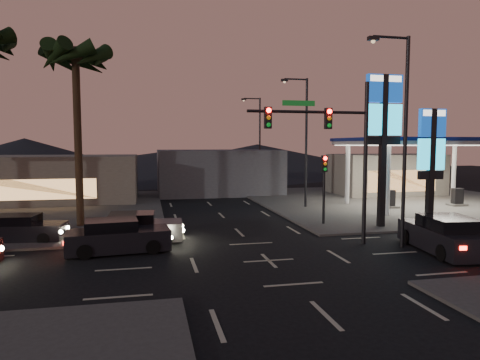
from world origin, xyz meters
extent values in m
plane|color=black|center=(0.00, 0.00, 0.00)|extent=(140.00, 140.00, 0.00)
cube|color=#47443F|center=(16.00, 16.00, 0.06)|extent=(24.00, 24.00, 0.12)
cylinder|color=silver|center=(11.00, 9.00, 2.50)|extent=(0.36, 0.36, 5.00)
cylinder|color=silver|center=(11.00, 15.00, 2.50)|extent=(0.36, 0.36, 5.00)
cylinder|color=silver|center=(21.00, 15.00, 2.50)|extent=(0.36, 0.36, 5.00)
cube|color=silver|center=(16.00, 12.00, 5.20)|extent=(12.00, 8.00, 0.50)
cube|color=white|center=(16.00, 12.00, 4.90)|extent=(11.60, 7.60, 0.06)
cube|color=navy|center=(16.00, 12.00, 5.35)|extent=(12.20, 8.20, 0.25)
cube|color=black|center=(13.00, 12.00, 0.80)|extent=(0.80, 0.50, 1.40)
cube|color=black|center=(19.00, 12.00, 0.80)|extent=(0.80, 0.50, 1.40)
cube|color=#726B5B|center=(18.00, 21.00, 2.00)|extent=(10.00, 6.00, 4.00)
cube|color=black|center=(8.50, 5.50, 4.50)|extent=(0.35, 0.35, 9.00)
cube|color=navy|center=(8.50, 5.50, 8.20)|extent=(2.20, 0.30, 1.60)
cube|color=white|center=(8.50, 5.50, 8.75)|extent=(1.98, 0.32, 0.35)
cube|color=#17B2DC|center=(8.50, 5.50, 6.40)|extent=(2.20, 0.30, 1.80)
cube|color=black|center=(8.50, 5.50, 5.20)|extent=(2.09, 0.28, 0.50)
cube|color=black|center=(11.00, 4.50, 3.50)|extent=(0.35, 0.35, 7.00)
cube|color=navy|center=(11.00, 4.50, 6.20)|extent=(1.60, 0.30, 1.60)
cube|color=white|center=(11.00, 4.50, 6.75)|extent=(1.44, 0.32, 0.35)
cube|color=#17B2DC|center=(11.00, 4.50, 4.40)|extent=(1.60, 0.30, 1.80)
cube|color=black|center=(11.00, 4.50, 3.20)|extent=(1.52, 0.28, 0.50)
cylinder|color=black|center=(5.50, 2.00, 4.00)|extent=(0.20, 0.20, 8.00)
cylinder|color=black|center=(2.50, 2.00, 6.50)|extent=(6.00, 0.14, 0.14)
cube|color=#0C3F14|center=(2.00, 2.00, 6.90)|extent=(1.60, 0.05, 0.25)
cube|color=black|center=(3.50, 2.00, 6.20)|extent=(0.32, 0.25, 1.00)
sphere|color=#FF0C07|center=(3.50, 1.85, 6.53)|extent=(0.22, 0.22, 0.22)
sphere|color=orange|center=(3.50, 1.85, 6.20)|extent=(0.20, 0.20, 0.20)
sphere|color=#0CB226|center=(3.50, 1.85, 5.87)|extent=(0.20, 0.20, 0.20)
cube|color=black|center=(0.50, 2.00, 6.20)|extent=(0.32, 0.25, 1.00)
sphere|color=#FF0C07|center=(0.50, 1.85, 6.53)|extent=(0.22, 0.22, 0.22)
sphere|color=orange|center=(0.50, 1.85, 6.20)|extent=(0.20, 0.20, 0.20)
sphere|color=#0CB226|center=(0.50, 1.85, 5.87)|extent=(0.20, 0.20, 0.20)
cylinder|color=black|center=(5.50, 7.00, 2.00)|extent=(0.16, 0.16, 4.00)
cube|color=black|center=(5.50, 7.00, 3.80)|extent=(0.32, 0.25, 1.00)
sphere|color=#FF0C07|center=(5.50, 6.85, 4.13)|extent=(0.22, 0.22, 0.22)
sphere|color=orange|center=(5.50, 6.85, 3.80)|extent=(0.20, 0.20, 0.20)
sphere|color=#0CB226|center=(5.50, 6.85, 3.47)|extent=(0.20, 0.20, 0.20)
cylinder|color=black|center=(7.00, 1.00, 5.00)|extent=(0.18, 0.18, 10.00)
cylinder|color=black|center=(6.10, 1.00, 9.90)|extent=(1.80, 0.12, 0.12)
cube|color=black|center=(5.20, 1.00, 9.80)|extent=(0.50, 0.25, 0.18)
sphere|color=#FFCC8C|center=(5.20, 1.00, 9.68)|extent=(0.20, 0.20, 0.20)
cylinder|color=black|center=(7.00, 14.00, 5.00)|extent=(0.18, 0.18, 10.00)
cylinder|color=black|center=(6.10, 14.00, 9.90)|extent=(1.80, 0.12, 0.12)
cube|color=black|center=(5.20, 14.00, 9.80)|extent=(0.50, 0.25, 0.18)
sphere|color=#FFCC8C|center=(5.20, 14.00, 9.68)|extent=(0.20, 0.20, 0.20)
cylinder|color=black|center=(7.00, 28.00, 5.00)|extent=(0.18, 0.18, 10.00)
cylinder|color=black|center=(6.10, 28.00, 9.90)|extent=(1.80, 0.12, 0.12)
cube|color=black|center=(5.20, 28.00, 9.80)|extent=(0.50, 0.25, 0.18)
sphere|color=#FFCC8C|center=(5.20, 28.00, 9.68)|extent=(0.20, 0.20, 0.20)
cylinder|color=black|center=(-9.00, 9.50, 5.10)|extent=(0.44, 0.44, 10.20)
sphere|color=black|center=(-9.00, 9.50, 10.20)|extent=(0.90, 0.90, 0.90)
cone|color=black|center=(-7.70, 9.50, 9.90)|extent=(0.90, 2.74, 1.91)
cone|color=black|center=(-8.08, 10.42, 9.90)|extent=(2.57, 2.57, 1.91)
cone|color=black|center=(-9.00, 10.80, 9.90)|extent=(2.74, 0.90, 1.91)
cone|color=black|center=(-9.92, 10.42, 9.90)|extent=(2.57, 2.57, 1.91)
cone|color=black|center=(-10.30, 9.50, 9.90)|extent=(0.90, 2.74, 1.91)
cone|color=black|center=(-9.92, 8.58, 9.90)|extent=(2.57, 2.57, 1.91)
cone|color=black|center=(-9.00, 8.20, 9.90)|extent=(2.74, 0.90, 1.91)
cone|color=black|center=(-8.08, 8.58, 9.90)|extent=(2.57, 2.57, 1.91)
cone|color=black|center=(-12.70, 9.50, 10.50)|extent=(0.90, 2.74, 1.91)
cone|color=black|center=(-13.08, 10.42, 10.50)|extent=(2.57, 2.57, 1.91)
cube|color=#726B5B|center=(-14.00, 22.00, 2.00)|extent=(16.00, 8.00, 4.00)
cube|color=#4C4C51|center=(2.00, 26.00, 2.20)|extent=(12.00, 9.00, 4.40)
cone|color=black|center=(-25.00, 60.00, 3.00)|extent=(40.00, 40.00, 6.00)
cone|color=black|center=(15.00, 60.00, 2.50)|extent=(50.00, 50.00, 5.00)
cone|color=black|center=(0.00, 60.00, 2.00)|extent=(60.00, 60.00, 4.00)
cube|color=black|center=(-6.36, 2.90, 0.57)|extent=(4.75, 2.36, 0.94)
cube|color=black|center=(-6.67, 2.87, 1.20)|extent=(2.45, 1.98, 0.68)
cylinder|color=black|center=(-5.00, 3.93, 0.33)|extent=(0.69, 0.31, 0.67)
cylinder|color=black|center=(-4.82, 2.16, 0.33)|extent=(0.69, 0.31, 0.67)
cylinder|color=black|center=(-7.90, 3.65, 0.33)|extent=(0.69, 0.31, 0.67)
cylinder|color=black|center=(-7.73, 1.88, 0.33)|extent=(0.69, 0.31, 0.67)
sphere|color=#FFF2BF|center=(-4.14, 3.75, 0.65)|extent=(0.23, 0.23, 0.23)
sphere|color=#FFF2BF|center=(-4.02, 2.50, 0.65)|extent=(0.23, 0.23, 0.23)
cube|color=#FF140A|center=(-8.70, 3.31, 0.73)|extent=(0.11, 0.27, 0.15)
cube|color=#FF140A|center=(-8.58, 2.06, 0.73)|extent=(0.11, 0.27, 0.15)
sphere|color=#FFF2BF|center=(-11.04, 1.95, 0.64)|extent=(0.23, 0.23, 0.23)
cube|color=slate|center=(-5.53, 4.87, 0.56)|extent=(4.52, 2.06, 0.91)
cube|color=black|center=(-5.83, 4.89, 1.16)|extent=(2.29, 1.81, 0.66)
cylinder|color=black|center=(-4.08, 5.67, 0.32)|extent=(0.66, 0.27, 0.65)
cylinder|color=black|center=(-4.15, 3.95, 0.32)|extent=(0.66, 0.27, 0.65)
cylinder|color=black|center=(-6.91, 5.79, 0.32)|extent=(0.66, 0.27, 0.65)
cylinder|color=black|center=(-6.98, 4.07, 0.32)|extent=(0.66, 0.27, 0.65)
sphere|color=#FFF2BF|center=(-3.28, 5.38, 0.63)|extent=(0.22, 0.22, 0.22)
sphere|color=#FFF2BF|center=(-3.33, 4.17, 0.63)|extent=(0.22, 0.22, 0.22)
cube|color=#FF140A|center=(-7.72, 5.57, 0.71)|extent=(0.09, 0.26, 0.14)
cube|color=#FF140A|center=(-7.77, 4.36, 0.71)|extent=(0.09, 0.26, 0.14)
cube|color=black|center=(-11.32, 6.13, 0.52)|extent=(4.30, 2.22, 0.84)
cube|color=black|center=(-11.60, 6.16, 1.08)|extent=(2.24, 1.83, 0.61)
cylinder|color=black|center=(-9.92, 6.76, 0.30)|extent=(0.62, 0.30, 0.60)
cylinder|color=black|center=(-10.11, 5.18, 0.30)|extent=(0.62, 0.30, 0.60)
cylinder|color=black|center=(-12.52, 7.08, 0.30)|extent=(0.62, 0.30, 0.60)
sphere|color=#FFF2BF|center=(-9.20, 6.44, 0.58)|extent=(0.21, 0.21, 0.21)
sphere|color=#FFF2BF|center=(-9.34, 5.32, 0.58)|extent=(0.21, 0.21, 0.21)
cube|color=black|center=(8.37, -0.23, 0.63)|extent=(2.75, 5.27, 1.03)
cube|color=black|center=(8.33, -0.57, 1.32)|extent=(2.26, 2.75, 0.74)
cylinder|color=black|center=(7.62, 1.49, 0.37)|extent=(0.37, 0.76, 0.73)
cylinder|color=black|center=(9.55, 1.24, 0.37)|extent=(0.37, 0.76, 0.73)
cylinder|color=black|center=(7.20, -1.69, 0.37)|extent=(0.37, 0.76, 0.73)
cube|color=#FF140A|center=(7.37, -2.64, 0.80)|extent=(0.30, 0.13, 0.16)
camera|label=1|loc=(-4.99, -17.27, 4.96)|focal=32.00mm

